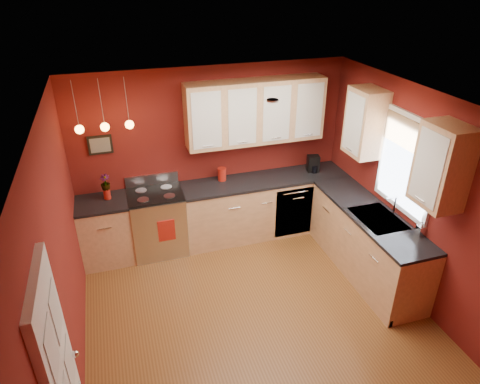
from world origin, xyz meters
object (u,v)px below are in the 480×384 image
object	(u,v)px
sink	(378,220)
red_canister	(222,174)
soap_pump	(421,228)
gas_range	(158,222)
coffee_maker	(313,164)

from	to	relation	value
sink	red_canister	distance (m)	2.30
red_canister	soap_pump	bearing A→B (deg)	-48.92
soap_pump	red_canister	bearing A→B (deg)	131.08
gas_range	sink	distance (m)	3.05
gas_range	sink	bearing A→B (deg)	-29.78
gas_range	coffee_maker	bearing A→B (deg)	0.52
sink	red_canister	bearing A→B (deg)	134.33
coffee_maker	soap_pump	size ratio (longest dim) A/B	1.34
gas_range	coffee_maker	xyz separation A→B (m)	(2.45, 0.02, 0.58)
gas_range	red_canister	bearing A→B (deg)	8.07
sink	red_canister	world-z (taller)	sink
sink	soap_pump	distance (m)	0.56
gas_range	red_canister	size ratio (longest dim) A/B	5.68
coffee_maker	soap_pump	xyz separation A→B (m)	(0.42, -2.01, -0.02)
sink	coffee_maker	distance (m)	1.54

